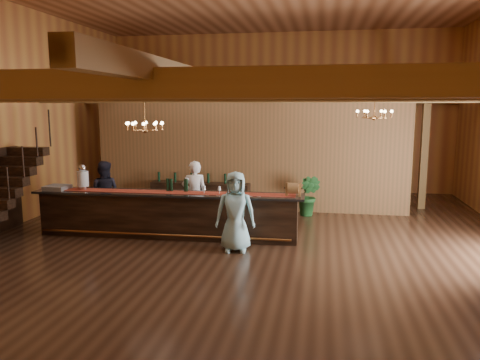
% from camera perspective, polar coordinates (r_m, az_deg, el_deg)
% --- Properties ---
extents(floor, '(14.00, 14.00, 0.00)m').
position_cam_1_polar(floor, '(10.28, 0.63, -7.88)').
color(floor, '#402719').
rests_on(floor, ground).
extents(wall_back, '(12.00, 0.10, 5.50)m').
position_cam_1_polar(wall_back, '(16.78, 4.63, 8.21)').
color(wall_back, '#BE7E36').
rests_on(wall_back, floor).
extents(wall_front, '(12.00, 0.10, 5.50)m').
position_cam_1_polar(wall_front, '(3.16, -20.76, 3.96)').
color(wall_front, '#BE7E36').
rests_on(wall_front, floor).
extents(beam_grid, '(11.90, 13.90, 0.39)m').
position_cam_1_polar(beam_grid, '(10.34, 1.14, 10.42)').
color(beam_grid, brown).
rests_on(beam_grid, wall_left).
extents(support_posts, '(9.20, 10.20, 3.20)m').
position_cam_1_polar(support_posts, '(9.45, 0.15, 0.57)').
color(support_posts, brown).
rests_on(support_posts, floor).
extents(partition_wall, '(9.00, 0.18, 3.10)m').
position_cam_1_polar(partition_wall, '(13.45, 1.00, 2.90)').
color(partition_wall, brown).
rests_on(partition_wall, floor).
extents(backroom_boxes, '(4.10, 0.60, 1.10)m').
position_cam_1_polar(backroom_boxes, '(15.52, 2.92, -0.09)').
color(backroom_boxes, '#392215').
rests_on(backroom_boxes, floor).
extents(tasting_bar, '(6.25, 0.97, 1.05)m').
position_cam_1_polar(tasting_bar, '(10.89, -8.83, -4.14)').
color(tasting_bar, '#392215').
rests_on(tasting_bar, floor).
extents(beverage_dispenser, '(0.26, 0.26, 0.60)m').
position_cam_1_polar(beverage_dispenser, '(11.57, -18.61, 0.29)').
color(beverage_dispenser, silver).
rests_on(beverage_dispenser, tasting_bar).
extents(glass_rack_tray, '(0.50, 0.50, 0.10)m').
position_cam_1_polar(glass_rack_tray, '(11.80, -21.39, -0.86)').
color(glass_rack_tray, gray).
rests_on(glass_rack_tray, tasting_bar).
extents(raffle_drum, '(0.34, 0.24, 0.30)m').
position_cam_1_polar(raffle_drum, '(10.22, 6.51, -1.02)').
color(raffle_drum, brown).
rests_on(raffle_drum, tasting_bar).
extents(bar_bottle_0, '(0.07, 0.07, 0.30)m').
position_cam_1_polar(bar_bottle_0, '(10.88, -8.81, -0.60)').
color(bar_bottle_0, black).
rests_on(bar_bottle_0, tasting_bar).
extents(bar_bottle_1, '(0.07, 0.07, 0.30)m').
position_cam_1_polar(bar_bottle_1, '(10.85, -8.39, -0.61)').
color(bar_bottle_1, black).
rests_on(bar_bottle_1, tasting_bar).
extents(bar_bottle_2, '(0.07, 0.07, 0.30)m').
position_cam_1_polar(bar_bottle_2, '(10.76, -6.68, -0.66)').
color(bar_bottle_2, black).
rests_on(bar_bottle_2, tasting_bar).
extents(bar_bottle_3, '(0.07, 0.07, 0.30)m').
position_cam_1_polar(bar_bottle_3, '(10.75, -6.54, -0.66)').
color(bar_bottle_3, black).
rests_on(bar_bottle_3, tasting_bar).
extents(backbar_shelf, '(2.89, 0.56, 0.81)m').
position_cam_1_polar(backbar_shelf, '(13.52, -4.87, -2.02)').
color(backbar_shelf, '#392215').
rests_on(backbar_shelf, floor).
extents(chandelier_left, '(0.80, 0.80, 0.79)m').
position_cam_1_polar(chandelier_left, '(10.26, -11.52, 6.50)').
color(chandelier_left, '#9E6231').
rests_on(chandelier_left, beam_grid).
extents(chandelier_right, '(0.80, 0.80, 0.54)m').
position_cam_1_polar(chandelier_right, '(11.28, 16.06, 7.78)').
color(chandelier_right, '#9E6231').
rests_on(chandelier_right, beam_grid).
extents(bartender, '(0.71, 0.57, 1.68)m').
position_cam_1_polar(bartender, '(11.47, -5.56, -1.82)').
color(bartender, white).
rests_on(bartender, floor).
extents(staff_second, '(0.86, 0.70, 1.63)m').
position_cam_1_polar(staff_second, '(12.21, -16.23, -1.57)').
color(staff_second, black).
rests_on(staff_second, floor).
extents(guest, '(0.87, 0.63, 1.67)m').
position_cam_1_polar(guest, '(9.65, -0.56, -3.88)').
color(guest, '#93C7CD').
rests_on(guest, floor).
extents(floor_plant, '(0.77, 0.71, 1.13)m').
position_cam_1_polar(floor_plant, '(12.90, 8.38, -1.89)').
color(floor_plant, '#1C4C1E').
rests_on(floor_plant, floor).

